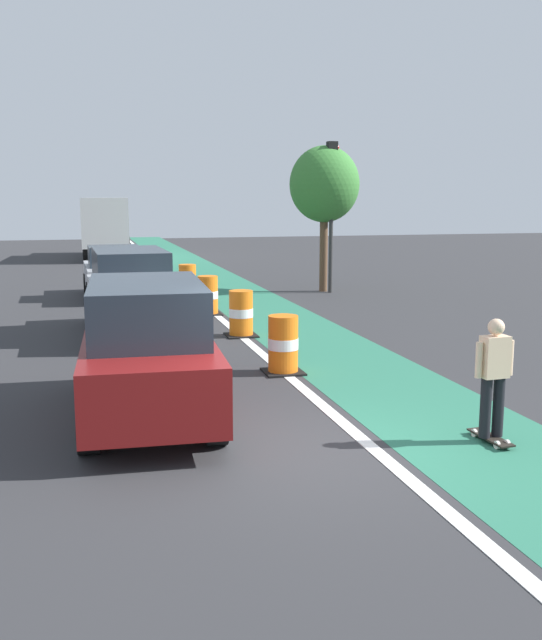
% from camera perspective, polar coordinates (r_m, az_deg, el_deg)
% --- Properties ---
extents(ground_plane, '(100.00, 100.00, 0.00)m').
position_cam_1_polar(ground_plane, '(9.55, 2.63, -10.29)').
color(ground_plane, '#2D2D30').
extents(bike_lane_strip, '(2.50, 80.00, 0.01)m').
position_cam_1_polar(bike_lane_strip, '(21.44, -0.82, 0.93)').
color(bike_lane_strip, '#286B51').
rests_on(bike_lane_strip, ground).
extents(lane_divider_stripe, '(0.20, 80.00, 0.01)m').
position_cam_1_polar(lane_divider_stripe, '(21.13, -4.77, 0.77)').
color(lane_divider_stripe, silver).
rests_on(lane_divider_stripe, ground).
extents(skateboarder_on_lane, '(0.57, 0.81, 1.69)m').
position_cam_1_polar(skateboarder_on_lane, '(10.05, 17.15, -4.28)').
color(skateboarder_on_lane, black).
rests_on(skateboarder_on_lane, ground).
extents(parked_suv_nearest, '(2.10, 4.69, 2.04)m').
position_cam_1_polar(parked_suv_nearest, '(10.85, -9.73, -2.30)').
color(parked_suv_nearest, maroon).
rests_on(parked_suv_nearest, ground).
extents(parked_suv_second, '(2.02, 4.65, 2.04)m').
position_cam_1_polar(parked_suv_second, '(17.56, -11.03, 2.21)').
color(parked_suv_second, '#9EA0A5').
rests_on(parked_suv_second, ground).
extents(parked_sedan_third, '(2.00, 4.14, 1.70)m').
position_cam_1_polar(parked_sedan_third, '(24.28, -12.24, 3.71)').
color(parked_sedan_third, '#9EA0A5').
rests_on(parked_sedan_third, ground).
extents(traffic_barrel_front, '(0.73, 0.73, 1.09)m').
position_cam_1_polar(traffic_barrel_front, '(13.49, 0.96, -1.99)').
color(traffic_barrel_front, orange).
rests_on(traffic_barrel_front, ground).
extents(traffic_barrel_mid, '(0.73, 0.73, 1.09)m').
position_cam_1_polar(traffic_barrel_mid, '(17.10, -2.38, 0.48)').
color(traffic_barrel_mid, orange).
rests_on(traffic_barrel_mid, ground).
extents(traffic_barrel_back, '(0.73, 0.73, 1.09)m').
position_cam_1_polar(traffic_barrel_back, '(20.32, -5.00, 1.92)').
color(traffic_barrel_back, orange).
rests_on(traffic_barrel_back, ground).
extents(traffic_barrel_far, '(0.73, 0.73, 1.09)m').
position_cam_1_polar(traffic_barrel_far, '(23.86, -6.60, 3.04)').
color(traffic_barrel_far, orange).
rests_on(traffic_barrel_far, ground).
extents(delivery_truck_down_block, '(2.77, 7.73, 3.23)m').
position_cam_1_polar(delivery_truck_down_block, '(40.26, -12.80, 7.42)').
color(delivery_truck_down_block, silver).
rests_on(delivery_truck_down_block, ground).
extents(traffic_light_corner, '(0.41, 0.32, 5.10)m').
position_cam_1_polar(traffic_light_corner, '(24.90, 4.81, 10.19)').
color(traffic_light_corner, '#2D2D2D').
rests_on(traffic_light_corner, ground).
extents(street_tree_sidewalk, '(2.40, 2.40, 5.00)m').
position_cam_1_polar(street_tree_sidewalk, '(25.24, 4.24, 10.57)').
color(street_tree_sidewalk, brown).
rests_on(street_tree_sidewalk, ground).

